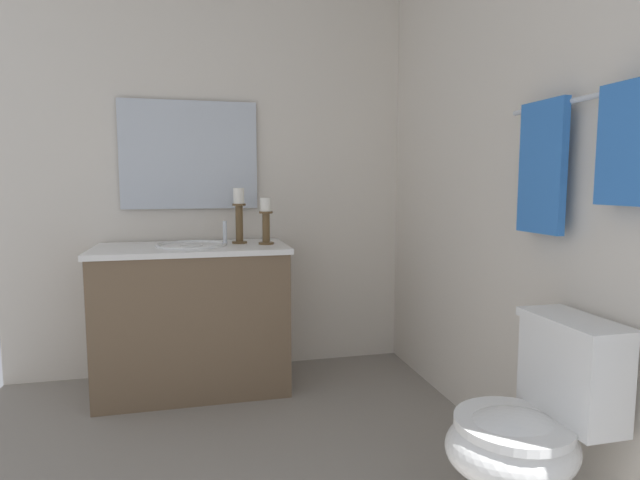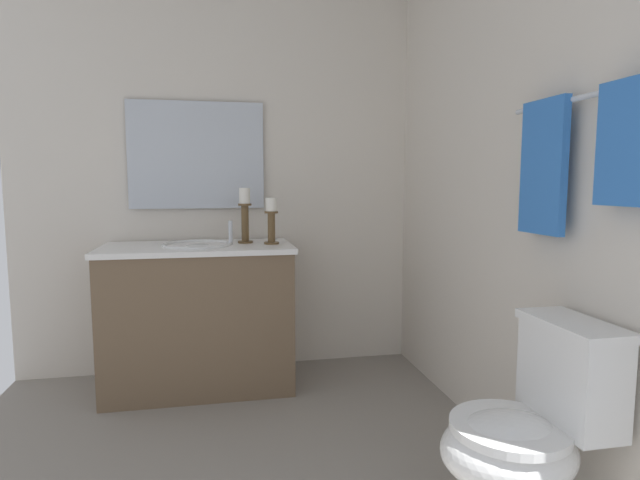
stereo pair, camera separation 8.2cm
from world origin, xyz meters
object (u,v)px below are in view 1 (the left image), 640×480
towel_center (636,143)px  vanity_cabinet (194,318)px  candle_holder_tall (266,220)px  towel_near_vanity (542,168)px  towel_bar (591,97)px  mirror (189,155)px  candle_holder_short (239,214)px  sink_basin (192,252)px  toilet (530,432)px

towel_center → vanity_cabinet: bearing=-142.6°
candle_holder_tall → towel_near_vanity: bearing=34.8°
towel_bar → towel_center: bearing=-4.8°
towel_bar → towel_center: size_ratio=2.25×
candle_holder_tall → towel_center: (1.70, 0.89, 0.33)m
vanity_cabinet → mirror: bearing=180.0°
vanity_cabinet → towel_center: (1.72, 1.31, 0.90)m
vanity_cabinet → candle_holder_short: size_ratio=3.32×
mirror → candle_holder_tall: size_ratio=3.03×
towel_bar → towel_center: (0.21, -0.02, -0.17)m
mirror → candle_holder_short: 0.50m
vanity_cabinet → sink_basin: size_ratio=2.72×
sink_basin → mirror: (-0.28, -0.00, 0.57)m
toilet → towel_near_vanity: (-0.28, 0.20, 0.89)m
vanity_cabinet → mirror: size_ratio=1.33×
toilet → towel_near_vanity: 0.96m
mirror → candle_holder_short: bearing=51.9°
vanity_cabinet → candle_holder_tall: (0.02, 0.43, 0.56)m
sink_basin → candle_holder_short: bearing=102.5°
mirror → towel_center: bearing=33.3°
candle_holder_tall → candle_holder_short: 0.17m
toilet → towel_near_vanity: bearing=143.6°
sink_basin → towel_center: towel_center is taller
vanity_cabinet → towel_center: towel_center is taller
towel_near_vanity → towel_bar: bearing=4.8°
candle_holder_tall → mirror: bearing=-125.1°
vanity_cabinet → sink_basin: 0.38m
toilet → candle_holder_tall: bearing=-156.2°
vanity_cabinet → candle_holder_tall: size_ratio=4.02×
toilet → towel_bar: 1.15m
mirror → candle_holder_short: mirror is taller
towel_center → mirror: bearing=-146.7°
sink_basin → mirror: mirror is taller
candle_holder_tall → towel_bar: (1.49, 0.90, 0.50)m
vanity_cabinet → mirror: mirror is taller
sink_basin → towel_bar: size_ratio=0.47×
vanity_cabinet → towel_bar: towel_bar is taller
mirror → vanity_cabinet: bearing=-0.0°
sink_basin → candle_holder_tall: (0.02, 0.43, 0.18)m
toilet → towel_center: (0.15, 0.20, 0.96)m
candle_holder_short → vanity_cabinet: bearing=-77.6°
toilet → towel_bar: bearing=106.2°
towel_bar → vanity_cabinet: bearing=-138.5°
mirror → toilet: size_ratio=1.10×
mirror → candle_holder_tall: 0.65m
sink_basin → towel_near_vanity: 1.90m
candle_holder_short → towel_bar: towel_bar is taller
candle_holder_tall → towel_near_vanity: 1.58m
candle_holder_tall → toilet: bearing=23.8°
vanity_cabinet → candle_holder_tall: candle_holder_tall is taller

